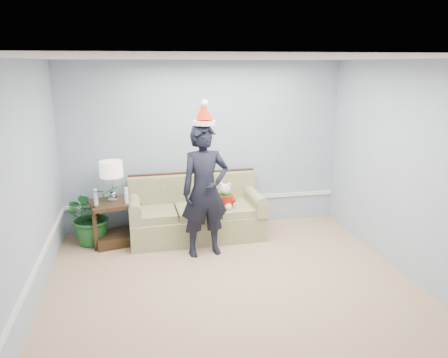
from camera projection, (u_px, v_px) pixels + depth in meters
name	position (u px, v px, depth m)	size (l,w,h in m)	color
room_shell	(241.00, 189.00, 4.66)	(4.54, 5.04, 2.74)	tan
wainscot_trim	(133.00, 234.00, 5.78)	(4.49, 4.99, 0.06)	white
sofa	(196.00, 215.00, 6.84)	(2.07, 0.93, 0.96)	#56632F
side_table	(115.00, 227.00, 6.58)	(0.80, 0.72, 0.66)	#382514
table_lamp	(111.00, 171.00, 6.38)	(0.34, 0.34, 0.60)	silver
candle_pair	(111.00, 197.00, 6.32)	(0.49, 0.06, 0.24)	silver
houseplant	(92.00, 214.00, 6.54)	(0.82, 0.71, 0.91)	#195323
man	(205.00, 191.00, 6.05)	(0.68, 0.45, 1.86)	black
santa_hat	(204.00, 113.00, 5.79)	(0.30, 0.34, 0.35)	white
teddy_bear	(225.00, 199.00, 6.65)	(0.32, 0.32, 0.41)	white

